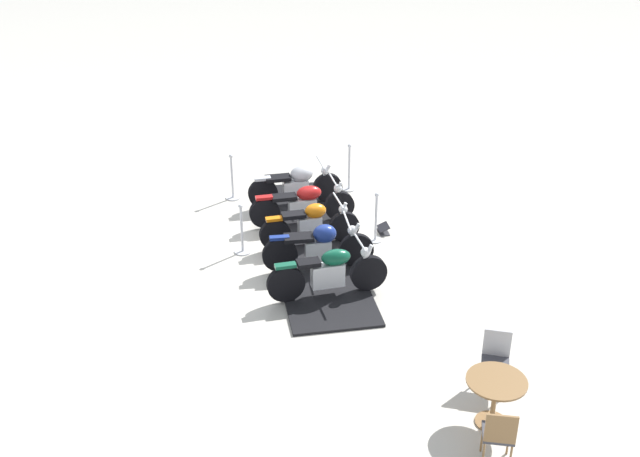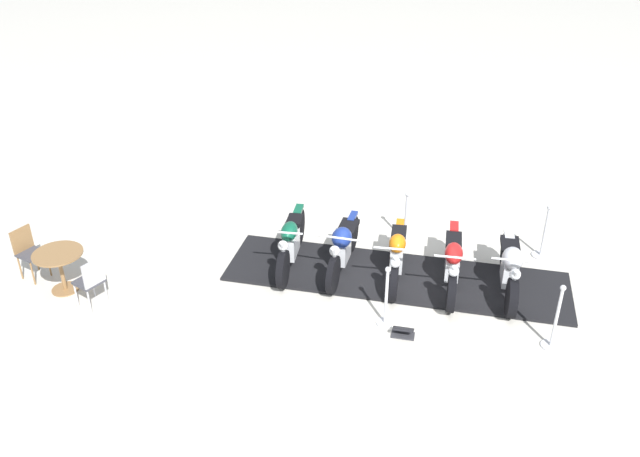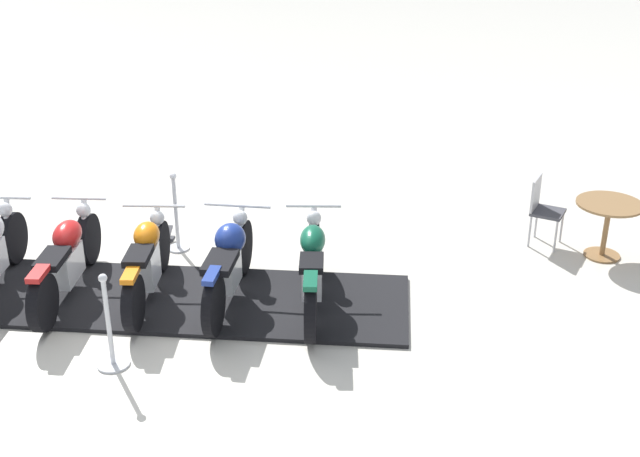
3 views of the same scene
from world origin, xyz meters
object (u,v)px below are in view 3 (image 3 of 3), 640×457
object	(u,v)px
motorcycle_maroon	(67,257)
stanchion_right_mid	(177,222)
info_placard	(160,236)
cafe_table	(608,216)
motorcycle_copper	(147,261)
motorcycle_forest	(313,266)
stanchion_left_mid	(110,338)
motorcycle_navy	(229,261)
cafe_chair_near_table	(543,207)

from	to	relation	value
motorcycle_maroon	stanchion_right_mid	world-z (taller)	stanchion_right_mid
motorcycle_maroon	info_placard	size ratio (longest dim) A/B	4.68
stanchion_right_mid	cafe_table	bearing A→B (deg)	-33.33
motorcycle_copper	motorcycle_maroon	distance (m)	0.96
motorcycle_forest	stanchion_left_mid	distance (m)	2.37
motorcycle_forest	motorcycle_copper	distance (m)	1.92
motorcycle_navy	motorcycle_copper	distance (m)	0.96
motorcycle_copper	cafe_chair_near_table	distance (m)	5.15
motorcycle_navy	stanchion_left_mid	bearing A→B (deg)	147.48
motorcycle_copper	cafe_table	size ratio (longest dim) A/B	2.12
motorcycle_forest	motorcycle_maroon	size ratio (longest dim) A/B	0.99
motorcycle_forest	info_placard	xyz separation A→B (m)	(-0.87, 2.59, -0.46)
motorcycle_maroon	cafe_chair_near_table	distance (m)	6.05
motorcycle_copper	stanchion_right_mid	bearing A→B (deg)	-3.76
stanchion_left_mid	cafe_table	xyz separation A→B (m)	(6.23, -0.87, 0.24)
stanchion_right_mid	info_placard	distance (m)	0.53
motorcycle_forest	cafe_chair_near_table	xyz separation A→B (m)	(3.45, -0.14, 0.02)
motorcycle_forest	cafe_table	distance (m)	3.97
cafe_chair_near_table	motorcycle_maroon	bearing A→B (deg)	-138.86
info_placard	stanchion_left_mid	bearing A→B (deg)	-83.77
motorcycle_navy	stanchion_right_mid	size ratio (longest dim) A/B	1.59
motorcycle_navy	stanchion_right_mid	bearing A→B (deg)	38.30
motorcycle_maroon	stanchion_right_mid	xyz separation A→B (m)	(1.55, 0.49, -0.10)
motorcycle_copper	stanchion_right_mid	distance (m)	1.33
motorcycle_maroon	cafe_table	xyz separation A→B (m)	(6.18, -2.55, 0.07)
motorcycle_forest	stanchion_right_mid	size ratio (longest dim) A/B	1.77
motorcycle_forest	stanchion_right_mid	world-z (taller)	stanchion_right_mid
motorcycle_forest	motorcycle_navy	world-z (taller)	motorcycle_forest
motorcycle_forest	stanchion_left_mid	xyz separation A→B (m)	(-2.36, 0.03, -0.19)
stanchion_left_mid	cafe_chair_near_table	world-z (taller)	stanchion_left_mid
motorcycle_forest	motorcycle_copper	world-z (taller)	motorcycle_forest
cafe_chair_near_table	cafe_table	bearing A→B (deg)	0.00
motorcycle_forest	motorcycle_maroon	distance (m)	2.87
motorcycle_copper	stanchion_left_mid	world-z (taller)	stanchion_left_mid
motorcycle_navy	cafe_table	bearing A→B (deg)	-68.09
motorcycle_maroon	cafe_chair_near_table	size ratio (longest dim) A/B	2.09
motorcycle_navy	stanchion_left_mid	size ratio (longest dim) A/B	1.63
motorcycle_forest	motorcycle_navy	bearing A→B (deg)	86.14
motorcycle_copper	cafe_chair_near_table	bearing A→B (deg)	-71.57
motorcycle_forest	motorcycle_navy	xyz separation A→B (m)	(-0.77, 0.56, 0.02)
stanchion_left_mid	info_placard	bearing A→B (deg)	59.76
motorcycle_forest	motorcycle_maroon	bearing A→B (deg)	85.82
motorcycle_maroon	info_placard	xyz separation A→B (m)	(1.44, 0.88, -0.44)
motorcycle_copper	stanchion_left_mid	xyz separation A→B (m)	(-0.82, -1.11, -0.17)
motorcycle_maroon	motorcycle_copper	bearing A→B (deg)	-92.75
stanchion_left_mid	cafe_table	bearing A→B (deg)	-7.98
motorcycle_maroon	info_placard	bearing A→B (deg)	-24.56
motorcycle_navy	info_placard	size ratio (longest dim) A/B	4.15
info_placard	motorcycle_navy	bearing A→B (deg)	-50.85
motorcycle_forest	info_placard	size ratio (longest dim) A/B	4.64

